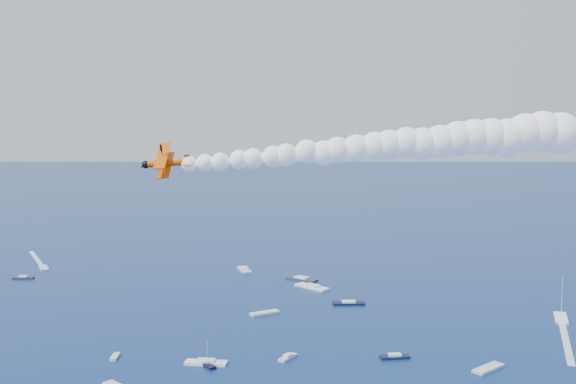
{
  "coord_description": "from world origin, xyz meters",
  "views": [
    {
      "loc": [
        6.66,
        -86.96,
        64.43
      ],
      "look_at": [
        2.84,
        17.6,
        52.91
      ],
      "focal_mm": 41.83,
      "sensor_mm": 36.0,
      "label": 1
    }
  ],
  "objects": [
    {
      "name": "biplane_lead",
      "position": [
        21.31,
        20.14,
        60.24
      ],
      "size": [
        6.85,
        8.19,
        6.74
      ],
      "primitive_type": null,
      "rotation": [
        -0.31,
        0.07,
        3.15
      ],
      "color": "#ED3105"
    },
    {
      "name": "biplane_trail",
      "position": [
        -15.62,
        15.06,
        57.58
      ],
      "size": [
        8.33,
        10.15,
        8.71
      ],
      "primitive_type": null,
      "rotation": [
        -0.44,
        0.07,
        3.19
      ],
      "color": "#E54D04"
    },
    {
      "name": "smoke_trail_trail",
      "position": [
        15.95,
        16.43,
        60.0
      ],
      "size": [
        63.89,
        11.68,
        11.26
      ],
      "primitive_type": null,
      "rotation": [
        0.0,
        0.0,
        3.19
      ],
      "color": "white"
    },
    {
      "name": "boat_wakes",
      "position": [
        -39.29,
        109.89,
        0.03
      ],
      "size": [
        217.51,
        234.64,
        0.04
      ],
      "color": "white",
      "rests_on": "ground"
    },
    {
      "name": "spectator_boats",
      "position": [
        -1.59,
        111.12,
        0.35
      ],
      "size": [
        239.89,
        175.21,
        0.7
      ],
      "color": "white",
      "rests_on": "ground"
    }
  ]
}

